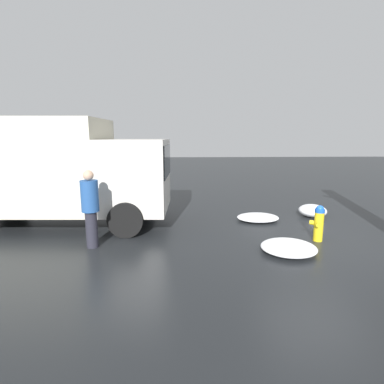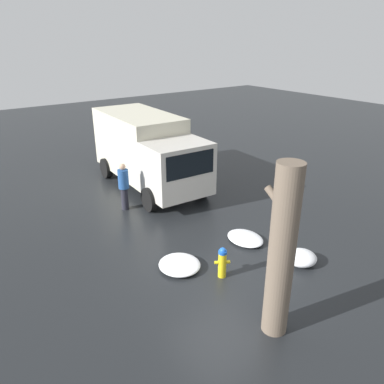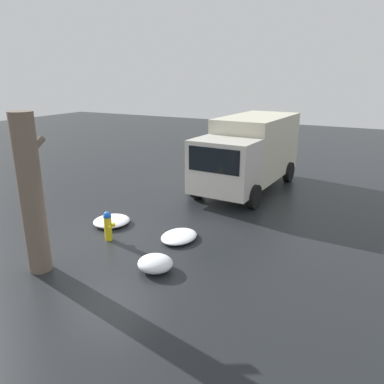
% 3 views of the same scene
% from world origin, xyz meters
% --- Properties ---
extents(ground_plane, '(60.00, 60.00, 0.00)m').
position_xyz_m(ground_plane, '(0.00, 0.00, 0.00)').
color(ground_plane, black).
extents(fire_hydrant, '(0.35, 0.41, 0.89)m').
position_xyz_m(fire_hydrant, '(0.00, -0.00, 0.46)').
color(fire_hydrant, yellow).
rests_on(fire_hydrant, ground_plane).
extents(tree_trunk, '(0.85, 0.56, 3.91)m').
position_xyz_m(tree_trunk, '(-2.18, 0.34, 1.97)').
color(tree_trunk, '#6B5B4C').
rests_on(tree_trunk, ground_plane).
extents(delivery_truck, '(6.48, 2.86, 3.01)m').
position_xyz_m(delivery_truck, '(7.05, -1.80, 1.64)').
color(delivery_truck, beige).
rests_on(delivery_truck, ground_plane).
extents(pedestrian, '(0.39, 0.39, 1.79)m').
position_xyz_m(pedestrian, '(5.41, 0.16, 0.98)').
color(pedestrian, '#23232D').
rests_on(pedestrian, ground_plane).
extents(snow_pile_by_hydrant, '(1.26, 0.99, 0.20)m').
position_xyz_m(snow_pile_by_hydrant, '(1.00, -1.83, 0.10)').
color(snow_pile_by_hydrant, white).
rests_on(snow_pile_by_hydrant, ground_plane).
extents(snow_pile_curbside, '(1.22, 1.16, 0.24)m').
position_xyz_m(snow_pile_curbside, '(0.99, 0.71, 0.12)').
color(snow_pile_curbside, white).
rests_on(snow_pile_curbside, ground_plane).
extents(snow_pile_by_tree, '(0.85, 0.89, 0.39)m').
position_xyz_m(snow_pile_by_tree, '(-0.87, -2.23, 0.19)').
color(snow_pile_by_tree, white).
rests_on(snow_pile_by_tree, ground_plane).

